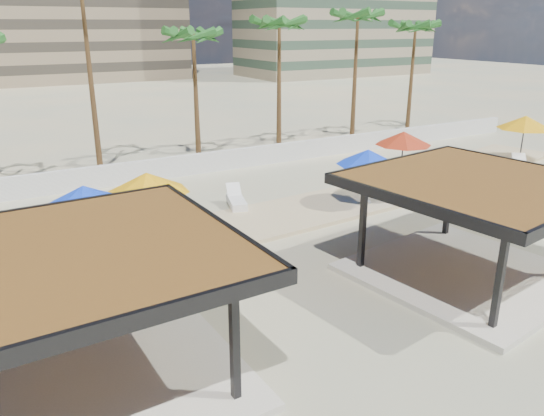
# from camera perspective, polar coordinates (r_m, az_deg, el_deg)

# --- Properties ---
(ground) EXTENTS (200.00, 200.00, 0.00)m
(ground) POSITION_cam_1_polar(r_m,az_deg,el_deg) (17.47, 6.23, -9.38)
(ground) COLOR #CAB285
(ground) RESTS_ON ground
(promenade) EXTENTS (44.45, 7.97, 0.24)m
(promenade) POSITION_cam_1_polar(r_m,az_deg,el_deg) (24.35, -0.45, -0.67)
(promenade) COLOR #C6B284
(promenade) RESTS_ON ground
(boundary_wall) EXTENTS (56.00, 0.30, 1.20)m
(boundary_wall) POSITION_cam_1_polar(r_m,az_deg,el_deg) (30.76, -11.39, 4.24)
(boundary_wall) COLOR silver
(boundary_wall) RESTS_ON ground
(pavilion_central) EXTENTS (7.97, 7.97, 3.56)m
(pavilion_central) POSITION_cam_1_polar(r_m,az_deg,el_deg) (19.02, 20.64, -1.12)
(pavilion_central) COLOR beige
(pavilion_central) RESTS_ON ground
(pavilion_west) EXTENTS (7.36, 7.36, 3.61)m
(pavilion_west) POSITION_cam_1_polar(r_m,az_deg,el_deg) (13.29, -19.46, -9.66)
(pavilion_west) COLOR beige
(pavilion_west) RESTS_ON ground
(umbrella_b) EXTENTS (4.04, 4.04, 2.86)m
(umbrella_b) POSITION_cam_1_polar(r_m,az_deg,el_deg) (20.61, -13.30, 2.64)
(umbrella_b) COLOR beige
(umbrella_b) RESTS_ON promenade
(umbrella_c) EXTENTS (3.55, 3.55, 2.70)m
(umbrella_c) POSITION_cam_1_polar(r_m,az_deg,el_deg) (29.67, 13.96, 7.28)
(umbrella_c) COLOR beige
(umbrella_c) RESTS_ON promenade
(umbrella_d) EXTENTS (3.44, 3.44, 2.64)m
(umbrella_d) POSITION_cam_1_polar(r_m,az_deg,el_deg) (25.25, 10.28, 5.40)
(umbrella_d) COLOR beige
(umbrella_d) RESTS_ON promenade
(umbrella_e) EXTENTS (3.78, 3.78, 2.91)m
(umbrella_e) POSITION_cam_1_polar(r_m,az_deg,el_deg) (36.05, 25.58, 8.30)
(umbrella_e) COLOR beige
(umbrella_e) RESTS_ON promenade
(umbrella_f) EXTENTS (4.13, 4.13, 2.96)m
(umbrella_f) POSITION_cam_1_polar(r_m,az_deg,el_deg) (19.19, -19.56, 1.09)
(umbrella_f) COLOR beige
(umbrella_f) RESTS_ON promenade
(lounger_a) EXTENTS (0.69, 1.95, 0.73)m
(lounger_a) POSITION_cam_1_polar(r_m,az_deg,el_deg) (20.26, -25.32, -5.94)
(lounger_a) COLOR white
(lounger_a) RESTS_ON promenade
(lounger_b) EXTENTS (1.27, 2.27, 0.82)m
(lounger_b) POSITION_cam_1_polar(r_m,az_deg,el_deg) (25.21, -3.85, 0.75)
(lounger_b) COLOR white
(lounger_b) RESTS_ON promenade
(lounger_c) EXTENTS (1.14, 2.29, 0.83)m
(lounger_c) POSITION_cam_1_polar(r_m,az_deg,el_deg) (31.26, 16.79, 3.61)
(lounger_c) COLOR white
(lounger_c) RESTS_ON promenade
(lounger_d) EXTENTS (2.14, 2.38, 0.92)m
(lounger_d) POSITION_cam_1_polar(r_m,az_deg,el_deg) (33.94, 25.30, 3.81)
(lounger_d) COLOR white
(lounger_d) RESTS_ON promenade
(palm_e) EXTENTS (3.00, 3.00, 8.54)m
(palm_e) POSITION_cam_1_polar(r_m,az_deg,el_deg) (33.06, -8.46, 17.41)
(palm_e) COLOR brown
(palm_e) RESTS_ON ground
(palm_f) EXTENTS (3.00, 3.00, 9.21)m
(palm_f) POSITION_cam_1_polar(r_m,az_deg,el_deg) (35.88, 0.79, 18.72)
(palm_f) COLOR brown
(palm_f) RESTS_ON ground
(palm_g) EXTENTS (3.00, 3.00, 9.70)m
(palm_g) POSITION_cam_1_polar(r_m,az_deg,el_deg) (38.94, 9.20, 19.20)
(palm_g) COLOR brown
(palm_g) RESTS_ON ground
(palm_h) EXTENTS (3.00, 3.00, 8.98)m
(palm_h) POSITION_cam_1_polar(r_m,az_deg,el_deg) (43.36, 15.17, 17.89)
(palm_h) COLOR brown
(palm_h) RESTS_ON ground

